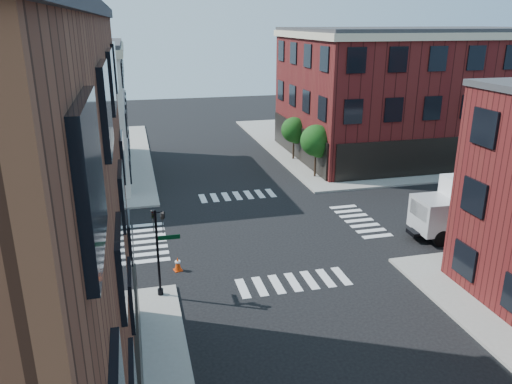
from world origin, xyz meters
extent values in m
plane|color=black|center=(0.00, 0.00, 0.00)|extent=(120.00, 120.00, 0.00)
cube|color=gray|center=(21.00, 21.00, 0.07)|extent=(30.00, 30.00, 0.15)
cube|color=#4B1213|center=(20.50, 16.00, 6.00)|extent=(25.00, 16.00, 12.00)
cylinder|color=black|center=(7.50, 10.00, 0.89)|extent=(0.18, 0.18, 1.47)
cylinder|color=black|center=(7.50, 10.00, 1.62)|extent=(0.12, 0.12, 1.47)
sphere|color=#113C10|center=(7.50, 10.00, 3.30)|extent=(2.69, 2.69, 2.69)
sphere|color=#113C10|center=(7.75, 9.90, 2.75)|extent=(1.85, 1.85, 1.85)
cylinder|color=black|center=(7.50, 16.00, 0.81)|extent=(0.18, 0.18, 1.33)
cylinder|color=black|center=(7.50, 16.00, 1.48)|extent=(0.12, 0.12, 1.33)
sphere|color=#113C10|center=(7.50, 16.00, 3.00)|extent=(2.43, 2.43, 2.43)
sphere|color=#113C10|center=(7.75, 15.90, 2.51)|extent=(1.67, 1.67, 1.67)
cylinder|color=black|center=(-6.80, -6.80, 2.30)|extent=(0.12, 0.12, 4.60)
cylinder|color=black|center=(-6.80, -6.80, 0.30)|extent=(0.28, 0.28, 0.30)
cube|color=#053819|center=(-6.25, -6.80, 3.15)|extent=(1.10, 0.03, 0.22)
cube|color=#053819|center=(-6.80, -6.25, 3.40)|extent=(0.03, 1.10, 0.22)
imported|color=black|center=(-6.45, -6.70, 3.90)|extent=(0.22, 0.18, 1.10)
imported|color=black|center=(-6.90, -6.45, 3.90)|extent=(0.18, 0.22, 1.10)
cube|color=silver|center=(13.98, -3.98, 2.18)|extent=(6.11, 2.81, 3.22)
cube|color=maroon|center=(13.93, -5.30, 2.18)|extent=(2.28, 0.12, 0.73)
cube|color=maroon|center=(14.03, -2.66, 2.18)|extent=(2.28, 0.12, 0.73)
cube|color=#B5B5B8|center=(10.03, -3.84, 1.61)|extent=(2.17, 2.57, 2.08)
cube|color=black|center=(9.05, -3.80, 1.97)|extent=(0.17, 1.98, 0.93)
cube|color=black|center=(12.73, -3.93, 0.52)|extent=(8.34, 1.34, 0.26)
cylinder|color=black|center=(10.00, -4.93, 0.52)|extent=(1.05, 0.40, 1.04)
cylinder|color=black|center=(10.07, -2.75, 0.52)|extent=(1.05, 0.40, 1.04)
cylinder|color=black|center=(13.73, -5.06, 0.52)|extent=(1.05, 0.40, 1.04)
cylinder|color=black|center=(13.81, -2.88, 0.52)|extent=(1.05, 0.40, 1.04)
cylinder|color=black|center=(16.30, -2.97, 0.52)|extent=(1.05, 0.40, 1.04)
cube|color=#E33F0A|center=(-5.70, -4.21, 0.02)|extent=(0.52, 0.52, 0.05)
cone|color=#E33F0A|center=(-5.70, -4.21, 0.40)|extent=(0.49, 0.49, 0.80)
cylinder|color=white|center=(-5.70, -4.21, 0.51)|extent=(0.31, 0.31, 0.09)
camera|label=1|loc=(-7.48, -28.86, 12.89)|focal=35.00mm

